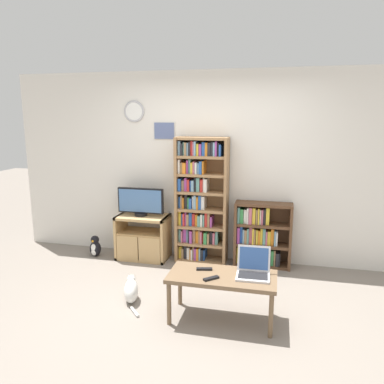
{
  "coord_description": "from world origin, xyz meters",
  "views": [
    {
      "loc": [
        0.89,
        -3.36,
        2.01
      ],
      "look_at": [
        -0.11,
        0.92,
        1.1
      ],
      "focal_mm": 35.0,
      "sensor_mm": 36.0,
      "label": 1
    }
  ],
  "objects_px": {
    "remote_near_laptop": "(211,278)",
    "cat": "(131,290)",
    "television": "(141,202)",
    "bookshelf_tall": "(199,200)",
    "bookshelf_short": "(260,236)",
    "laptop": "(253,269)",
    "tv_stand": "(143,237)",
    "remote_far_from_laptop": "(204,269)",
    "coffee_table": "(222,280)",
    "penguin_figurine": "(95,247)"
  },
  "relations": [
    {
      "from": "remote_near_laptop",
      "to": "cat",
      "type": "bearing_deg",
      "value": -149.07
    },
    {
      "from": "television",
      "to": "bookshelf_tall",
      "type": "relative_size",
      "value": 0.38
    },
    {
      "from": "bookshelf_short",
      "to": "television",
      "type": "bearing_deg",
      "value": -176.3
    },
    {
      "from": "bookshelf_tall",
      "to": "bookshelf_short",
      "type": "relative_size",
      "value": 1.98
    },
    {
      "from": "laptop",
      "to": "bookshelf_tall",
      "type": "bearing_deg",
      "value": 118.84
    },
    {
      "from": "television",
      "to": "bookshelf_tall",
      "type": "xyz_separation_m",
      "value": [
        0.82,
        0.09,
        0.04
      ]
    },
    {
      "from": "cat",
      "to": "television",
      "type": "bearing_deg",
      "value": 86.08
    },
    {
      "from": "tv_stand",
      "to": "remote_far_from_laptop",
      "type": "xyz_separation_m",
      "value": [
        1.15,
        -1.3,
        0.17
      ]
    },
    {
      "from": "remote_far_from_laptop",
      "to": "television",
      "type": "bearing_deg",
      "value": 29.78
    },
    {
      "from": "bookshelf_tall",
      "to": "coffee_table",
      "type": "relative_size",
      "value": 1.64
    },
    {
      "from": "bookshelf_tall",
      "to": "cat",
      "type": "relative_size",
      "value": 3.5
    },
    {
      "from": "remote_near_laptop",
      "to": "penguin_figurine",
      "type": "relative_size",
      "value": 0.48
    },
    {
      "from": "television",
      "to": "remote_far_from_laptop",
      "type": "relative_size",
      "value": 3.97
    },
    {
      "from": "coffee_table",
      "to": "laptop",
      "type": "relative_size",
      "value": 3.2
    },
    {
      "from": "bookshelf_short",
      "to": "cat",
      "type": "relative_size",
      "value": 1.77
    },
    {
      "from": "bookshelf_short",
      "to": "remote_far_from_laptop",
      "type": "distance_m",
      "value": 1.5
    },
    {
      "from": "coffee_table",
      "to": "laptop",
      "type": "height_order",
      "value": "laptop"
    },
    {
      "from": "tv_stand",
      "to": "remote_near_laptop",
      "type": "height_order",
      "value": "tv_stand"
    },
    {
      "from": "tv_stand",
      "to": "laptop",
      "type": "relative_size",
      "value": 2.18
    },
    {
      "from": "laptop",
      "to": "tv_stand",
      "type": "bearing_deg",
      "value": 139.38
    },
    {
      "from": "cat",
      "to": "remote_far_from_laptop",
      "type": "bearing_deg",
      "value": -24.59
    },
    {
      "from": "remote_far_from_laptop",
      "to": "cat",
      "type": "xyz_separation_m",
      "value": [
        -0.83,
        0.08,
        -0.36
      ]
    },
    {
      "from": "tv_stand",
      "to": "cat",
      "type": "xyz_separation_m",
      "value": [
        0.32,
        -1.22,
        -0.19
      ]
    },
    {
      "from": "remote_near_laptop",
      "to": "remote_far_from_laptop",
      "type": "xyz_separation_m",
      "value": [
        -0.11,
        0.2,
        0.0
      ]
    },
    {
      "from": "television",
      "to": "remote_near_laptop",
      "type": "distance_m",
      "value": 2.02
    },
    {
      "from": "bookshelf_short",
      "to": "penguin_figurine",
      "type": "relative_size",
      "value": 2.85
    },
    {
      "from": "remote_near_laptop",
      "to": "cat",
      "type": "distance_m",
      "value": 1.04
    },
    {
      "from": "remote_near_laptop",
      "to": "penguin_figurine",
      "type": "distance_m",
      "value": 2.43
    },
    {
      "from": "laptop",
      "to": "penguin_figurine",
      "type": "distance_m",
      "value": 2.67
    },
    {
      "from": "coffee_table",
      "to": "penguin_figurine",
      "type": "relative_size",
      "value": 3.44
    },
    {
      "from": "bookshelf_tall",
      "to": "remote_far_from_laptop",
      "type": "height_order",
      "value": "bookshelf_tall"
    },
    {
      "from": "bookshelf_tall",
      "to": "remote_near_laptop",
      "type": "bearing_deg",
      "value": -73.96
    },
    {
      "from": "television",
      "to": "penguin_figurine",
      "type": "bearing_deg",
      "value": -170.43
    },
    {
      "from": "penguin_figurine",
      "to": "remote_near_laptop",
      "type": "bearing_deg",
      "value": -35.65
    },
    {
      "from": "laptop",
      "to": "remote_near_laptop",
      "type": "distance_m",
      "value": 0.43
    },
    {
      "from": "bookshelf_tall",
      "to": "tv_stand",
      "type": "bearing_deg",
      "value": -172.34
    },
    {
      "from": "tv_stand",
      "to": "television",
      "type": "distance_m",
      "value": 0.51
    },
    {
      "from": "television",
      "to": "bookshelf_short",
      "type": "xyz_separation_m",
      "value": [
        1.65,
        0.11,
        -0.41
      ]
    },
    {
      "from": "tv_stand",
      "to": "television",
      "type": "xyz_separation_m",
      "value": [
        -0.03,
        0.02,
        0.51
      ]
    },
    {
      "from": "coffee_table",
      "to": "remote_near_laptop",
      "type": "relative_size",
      "value": 7.14
    },
    {
      "from": "remote_near_laptop",
      "to": "coffee_table",
      "type": "bearing_deg",
      "value": 102.63
    },
    {
      "from": "bookshelf_tall",
      "to": "laptop",
      "type": "relative_size",
      "value": 5.25
    },
    {
      "from": "television",
      "to": "laptop",
      "type": "xyz_separation_m",
      "value": [
        1.66,
        -1.33,
        -0.28
      ]
    },
    {
      "from": "bookshelf_short",
      "to": "laptop",
      "type": "relative_size",
      "value": 2.65
    },
    {
      "from": "coffee_table",
      "to": "remote_far_from_laptop",
      "type": "relative_size",
      "value": 6.36
    },
    {
      "from": "television",
      "to": "remote_near_laptop",
      "type": "xyz_separation_m",
      "value": [
        1.28,
        -1.52,
        -0.33
      ]
    },
    {
      "from": "remote_far_from_laptop",
      "to": "cat",
      "type": "bearing_deg",
      "value": 72.82
    },
    {
      "from": "tv_stand",
      "to": "cat",
      "type": "bearing_deg",
      "value": -75.47
    },
    {
      "from": "coffee_table",
      "to": "remote_near_laptop",
      "type": "height_order",
      "value": "remote_near_laptop"
    },
    {
      "from": "penguin_figurine",
      "to": "laptop",
      "type": "bearing_deg",
      "value": -27.46
    }
  ]
}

